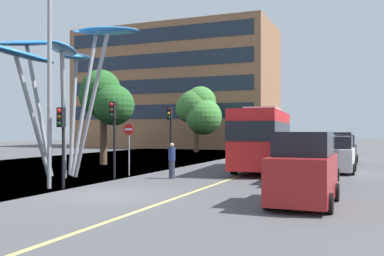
{
  "coord_description": "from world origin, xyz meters",
  "views": [
    {
      "loc": [
        9.06,
        -13.8,
        2.39
      ],
      "look_at": [
        -0.31,
        9.03,
        2.5
      ],
      "focal_mm": 41.09,
      "sensor_mm": 36.0,
      "label": 1
    }
  ],
  "objects_px": {
    "car_parked_mid": "(313,160)",
    "pedestrian": "(172,161)",
    "traffic_light_kerb_far": "(113,123)",
    "traffic_light_island_mid": "(170,124)",
    "red_bus": "(263,136)",
    "car_parked_far": "(336,155)",
    "traffic_light_kerb_near": "(62,130)",
    "no_entry_sign": "(129,141)",
    "car_side_street": "(342,150)",
    "street_lamp": "(56,56)",
    "car_far_side": "(341,146)",
    "car_parked_near": "(303,171)",
    "leaf_sculpture": "(62,56)"
  },
  "relations": [
    {
      "from": "car_parked_mid",
      "to": "pedestrian",
      "type": "height_order",
      "value": "car_parked_mid"
    },
    {
      "from": "traffic_light_kerb_far",
      "to": "traffic_light_island_mid",
      "type": "bearing_deg",
      "value": 88.14
    },
    {
      "from": "red_bus",
      "to": "car_parked_mid",
      "type": "bearing_deg",
      "value": -56.7
    },
    {
      "from": "car_parked_far",
      "to": "traffic_light_kerb_near",
      "type": "bearing_deg",
      "value": -130.6
    },
    {
      "from": "traffic_light_island_mid",
      "to": "no_entry_sign",
      "type": "distance_m",
      "value": 4.54
    },
    {
      "from": "red_bus",
      "to": "car_parked_mid",
      "type": "relative_size",
      "value": 2.29
    },
    {
      "from": "car_parked_mid",
      "to": "car_side_street",
      "type": "relative_size",
      "value": 1.03
    },
    {
      "from": "street_lamp",
      "to": "traffic_light_kerb_far",
      "type": "bearing_deg",
      "value": 87.04
    },
    {
      "from": "car_far_side",
      "to": "traffic_light_kerb_far",
      "type": "bearing_deg",
      "value": -115.17
    },
    {
      "from": "car_parked_near",
      "to": "pedestrian",
      "type": "bearing_deg",
      "value": 143.01
    },
    {
      "from": "traffic_light_island_mid",
      "to": "no_entry_sign",
      "type": "bearing_deg",
      "value": -93.73
    },
    {
      "from": "car_far_side",
      "to": "no_entry_sign",
      "type": "xyz_separation_m",
      "value": [
        -9.4,
        -18.18,
        0.77
      ]
    },
    {
      "from": "traffic_light_kerb_near",
      "to": "car_parked_far",
      "type": "bearing_deg",
      "value": 49.4
    },
    {
      "from": "car_parked_mid",
      "to": "car_side_street",
      "type": "xyz_separation_m",
      "value": [
        0.51,
        12.4,
        -0.07
      ]
    },
    {
      "from": "traffic_light_island_mid",
      "to": "car_far_side",
      "type": "xyz_separation_m",
      "value": [
        9.11,
        13.75,
        -1.71
      ]
    },
    {
      "from": "street_lamp",
      "to": "no_entry_sign",
      "type": "height_order",
      "value": "street_lamp"
    },
    {
      "from": "car_parked_near",
      "to": "car_parked_mid",
      "type": "relative_size",
      "value": 0.91
    },
    {
      "from": "street_lamp",
      "to": "pedestrian",
      "type": "height_order",
      "value": "street_lamp"
    },
    {
      "from": "car_far_side",
      "to": "street_lamp",
      "type": "distance_m",
      "value": 25.97
    },
    {
      "from": "traffic_light_kerb_near",
      "to": "car_parked_near",
      "type": "xyz_separation_m",
      "value": [
        9.64,
        -0.21,
        -1.31
      ]
    },
    {
      "from": "street_lamp",
      "to": "no_entry_sign",
      "type": "relative_size",
      "value": 3.17
    },
    {
      "from": "red_bus",
      "to": "traffic_light_kerb_far",
      "type": "bearing_deg",
      "value": -128.42
    },
    {
      "from": "leaf_sculpture",
      "to": "car_parked_far",
      "type": "bearing_deg",
      "value": 31.75
    },
    {
      "from": "no_entry_sign",
      "to": "traffic_light_island_mid",
      "type": "bearing_deg",
      "value": 86.27
    },
    {
      "from": "traffic_light_kerb_far",
      "to": "pedestrian",
      "type": "bearing_deg",
      "value": 26.66
    },
    {
      "from": "traffic_light_kerb_far",
      "to": "car_parked_far",
      "type": "relative_size",
      "value": 0.95
    },
    {
      "from": "car_parked_near",
      "to": "car_parked_far",
      "type": "xyz_separation_m",
      "value": [
        0.17,
        11.65,
        -0.14
      ]
    },
    {
      "from": "leaf_sculpture",
      "to": "traffic_light_kerb_far",
      "type": "height_order",
      "value": "leaf_sculpture"
    },
    {
      "from": "car_parked_far",
      "to": "traffic_light_kerb_far",
      "type": "bearing_deg",
      "value": -142.34
    },
    {
      "from": "traffic_light_kerb_near",
      "to": "leaf_sculpture",
      "type": "bearing_deg",
      "value": 129.04
    },
    {
      "from": "car_side_street",
      "to": "car_parked_near",
      "type": "bearing_deg",
      "value": -90.26
    },
    {
      "from": "car_parked_near",
      "to": "street_lamp",
      "type": "height_order",
      "value": "street_lamp"
    },
    {
      "from": "red_bus",
      "to": "car_parked_mid",
      "type": "xyz_separation_m",
      "value": [
        3.51,
        -5.34,
        -0.99
      ]
    },
    {
      "from": "traffic_light_kerb_far",
      "to": "car_parked_far",
      "type": "height_order",
      "value": "traffic_light_kerb_far"
    },
    {
      "from": "leaf_sculpture",
      "to": "traffic_light_island_mid",
      "type": "bearing_deg",
      "value": 64.12
    },
    {
      "from": "car_far_side",
      "to": "pedestrian",
      "type": "relative_size",
      "value": 2.49
    },
    {
      "from": "red_bus",
      "to": "car_parked_far",
      "type": "xyz_separation_m",
      "value": [
        4.11,
        0.38,
        -1.06
      ]
    },
    {
      "from": "leaf_sculpture",
      "to": "car_parked_mid",
      "type": "xyz_separation_m",
      "value": [
        12.1,
        2.15,
        -5.12
      ]
    },
    {
      "from": "car_parked_mid",
      "to": "car_far_side",
      "type": "relative_size",
      "value": 0.98
    },
    {
      "from": "car_parked_near",
      "to": "pedestrian",
      "type": "distance_m",
      "value": 8.89
    },
    {
      "from": "traffic_light_kerb_near",
      "to": "no_entry_sign",
      "type": "bearing_deg",
      "value": 91.1
    },
    {
      "from": "traffic_light_kerb_far",
      "to": "car_far_side",
      "type": "height_order",
      "value": "traffic_light_kerb_far"
    },
    {
      "from": "car_far_side",
      "to": "street_lamp",
      "type": "height_order",
      "value": "street_lamp"
    },
    {
      "from": "traffic_light_kerb_far",
      "to": "car_side_street",
      "type": "distance_m",
      "value": 17.36
    },
    {
      "from": "pedestrian",
      "to": "traffic_light_kerb_near",
      "type": "bearing_deg",
      "value": -116.26
    },
    {
      "from": "leaf_sculpture",
      "to": "street_lamp",
      "type": "distance_m",
      "value": 4.6
    },
    {
      "from": "car_side_street",
      "to": "no_entry_sign",
      "type": "height_order",
      "value": "no_entry_sign"
    },
    {
      "from": "car_parked_near",
      "to": "pedestrian",
      "type": "height_order",
      "value": "car_parked_near"
    },
    {
      "from": "traffic_light_kerb_far",
      "to": "traffic_light_island_mid",
      "type": "relative_size",
      "value": 0.99
    },
    {
      "from": "traffic_light_kerb_near",
      "to": "traffic_light_kerb_far",
      "type": "distance_m",
      "value": 3.87
    }
  ]
}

